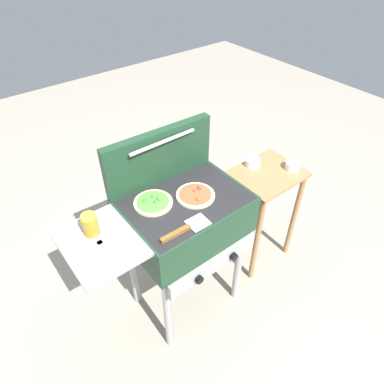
{
  "coord_description": "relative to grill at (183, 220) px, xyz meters",
  "views": [
    {
      "loc": [
        -0.79,
        -1.07,
        2.08
      ],
      "look_at": [
        0.05,
        0.0,
        0.92
      ],
      "focal_mm": 32.27,
      "sensor_mm": 36.0,
      "label": 1
    }
  ],
  "objects": [
    {
      "name": "prep_table",
      "position": [
        0.67,
        0.0,
        -0.21
      ],
      "size": [
        0.44,
        0.36,
        0.76
      ],
      "color": "olive",
      "rests_on": "ground_plane"
    },
    {
      "name": "topping_bowl_far",
      "position": [
        0.83,
        -0.06,
        0.02
      ],
      "size": [
        0.09,
        0.09,
        0.04
      ],
      "color": "silver",
      "rests_on": "prep_table"
    },
    {
      "name": "grill_lid_open",
      "position": [
        0.01,
        0.22,
        0.3
      ],
      "size": [
        0.63,
        0.09,
        0.3
      ],
      "color": "#193823",
      "rests_on": "grill"
    },
    {
      "name": "pizza_veggie",
      "position": [
        -0.13,
        0.07,
        0.15
      ],
      "size": [
        0.2,
        0.2,
        0.04
      ],
      "color": "#E0C17F",
      "rests_on": "grill"
    },
    {
      "name": "sauce_jar",
      "position": [
        -0.47,
        0.08,
        0.2
      ],
      "size": [
        0.07,
        0.07,
        0.11
      ],
      "color": "#B77A1E",
      "rests_on": "grill"
    },
    {
      "name": "pizza_pepperoni",
      "position": [
        0.07,
        -0.01,
        0.15
      ],
      "size": [
        0.2,
        0.2,
        0.03
      ],
      "color": "beige",
      "rests_on": "grill"
    },
    {
      "name": "ground_plane",
      "position": [
        0.01,
        0.0,
        -0.76
      ],
      "size": [
        8.0,
        8.0,
        0.0
      ],
      "primitive_type": "plane",
      "color": "gray"
    },
    {
      "name": "spatula",
      "position": [
        -0.12,
        -0.17,
        0.15
      ],
      "size": [
        0.26,
        0.09,
        0.02
      ],
      "color": "#B7BABF",
      "rests_on": "grill"
    },
    {
      "name": "grill",
      "position": [
        0.0,
        0.0,
        0.0
      ],
      "size": [
        0.96,
        0.53,
        0.9
      ],
      "color": "#193823",
      "rests_on": "ground_plane"
    },
    {
      "name": "topping_bowl_near",
      "position": [
        0.66,
        0.12,
        0.02
      ],
      "size": [
        0.1,
        0.1,
        0.04
      ],
      "color": "silver",
      "rests_on": "prep_table"
    }
  ]
}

